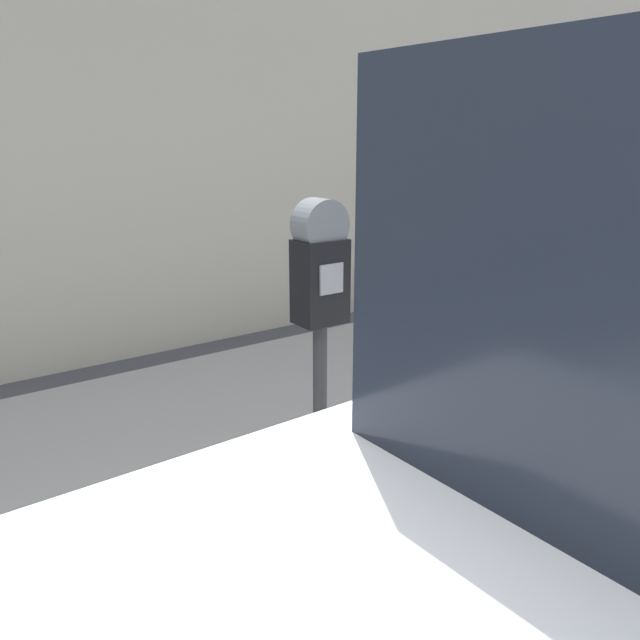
{
  "coord_description": "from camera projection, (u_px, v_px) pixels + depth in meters",
  "views": [
    {
      "loc": [
        -0.86,
        -0.57,
        1.76
      ],
      "look_at": [
        0.5,
        1.34,
        1.05
      ],
      "focal_mm": 35.0,
      "sensor_mm": 36.0,
      "label": 1
    }
  ],
  "objects": [
    {
      "name": "parking_meter",
      "position": [
        320.0,
        296.0,
        2.43
      ],
      "size": [
        0.2,
        0.15,
        1.4
      ],
      "color": "#2D2D30",
      "rests_on": "sidewalk"
    },
    {
      "name": "sidewalk",
      "position": [
        139.0,
        485.0,
        3.13
      ],
      "size": [
        24.0,
        2.8,
        0.12
      ],
      "color": "#9E9B96",
      "rests_on": "ground_plane"
    }
  ]
}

